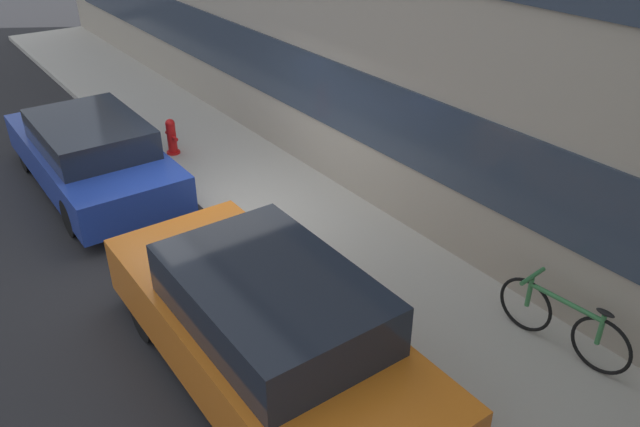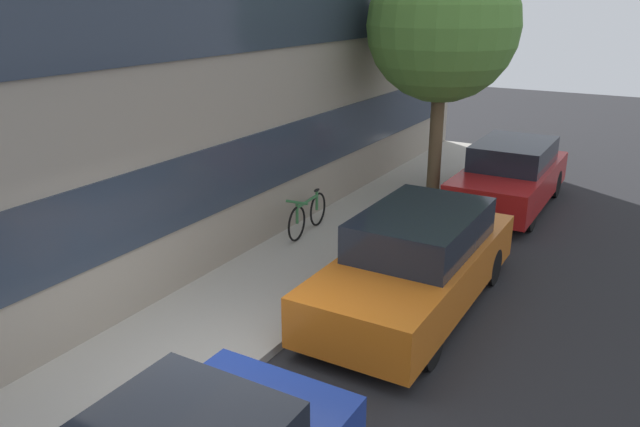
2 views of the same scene
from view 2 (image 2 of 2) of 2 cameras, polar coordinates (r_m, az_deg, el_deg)
The scene contains 7 objects.
ground_plane at distance 7.76m, azimuth -8.42°, elevation -16.11°, with size 56.00×56.00×0.00m, color #232326.
sidewalk_strip at distance 8.37m, azimuth -14.69°, elevation -13.16°, with size 28.00×2.26×0.13m.
rowhouse_facade at distance 8.37m, azimuth -24.82°, elevation 12.87°, with size 28.00×1.02×7.54m.
parked_car_orange at distance 9.40m, azimuth 8.81°, elevation -4.38°, with size 4.56×1.74×1.49m.
parked_car_red at distance 14.43m, azimuth 17.00°, elevation 3.37°, with size 4.20×1.70×1.45m.
bicycle at distance 11.97m, azimuth -1.15°, elevation -0.04°, with size 1.59×0.44×0.77m.
street_tree at distance 13.79m, azimuth 11.17°, elevation 16.48°, with size 3.20×3.20×5.37m.
Camera 2 is at (-4.86, -4.08, 4.46)m, focal length 35.00 mm.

